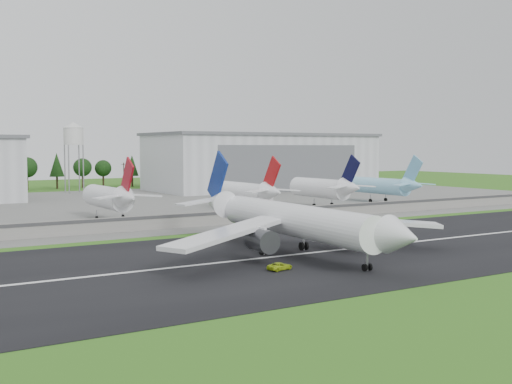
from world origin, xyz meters
TOP-DOWN VIEW (x-y plane):
  - ground at (0.00, 0.00)m, footprint 600.00×600.00m
  - runway at (0.00, 10.00)m, footprint 320.00×60.00m
  - runway_centerline at (0.00, 10.00)m, footprint 220.00×1.00m
  - apron at (0.00, 120.00)m, footprint 320.00×150.00m
  - blast_fence at (0.00, 54.99)m, footprint 240.00×0.61m
  - hangar_east at (75.00, 164.92)m, footprint 102.00×47.00m
  - water_tower at (-5.00, 185.00)m, footprint 8.40×8.40m
  - utility_poles at (0.00, 200.00)m, footprint 230.00×3.00m
  - treeline at (0.00, 215.00)m, footprint 320.00×16.00m
  - main_airliner at (-15.91, 9.56)m, footprint 57.21×59.22m
  - ground_vehicle at (-26.00, -0.44)m, footprint 4.56×2.76m
  - parked_jet_red_a at (-26.23, 76.57)m, footprint 7.36×31.29m
  - parked_jet_red_b at (15.04, 76.56)m, footprint 7.36×31.29m
  - parked_jet_navy at (42.80, 76.59)m, footprint 7.36×31.29m
  - parked_jet_skyblue at (70.42, 81.55)m, footprint 7.36×37.29m

SIDE VIEW (x-z plane):
  - ground at x=0.00m, z-range 0.00..0.00m
  - utility_poles at x=0.00m, z-range -6.00..6.00m
  - treeline at x=0.00m, z-range -11.00..11.00m
  - runway at x=0.00m, z-range 0.00..0.10m
  - apron at x=0.00m, z-range 0.00..0.10m
  - runway_centerline at x=0.00m, z-range 0.10..0.12m
  - ground_vehicle at x=-26.00m, z-range 0.10..1.28m
  - blast_fence at x=0.00m, z-range 0.06..3.56m
  - main_airliner at x=-15.91m, z-range -4.19..13.98m
  - parked_jet_skyblue at x=70.42m, z-range -2.26..14.33m
  - parked_jet_red_b at x=15.04m, z-range -2.18..14.46m
  - parked_jet_red_a at x=-26.23m, z-range -2.15..14.57m
  - parked_jet_navy at x=42.80m, z-range -2.08..14.80m
  - hangar_east at x=75.00m, z-range 0.03..25.23m
  - water_tower at x=-5.00m, z-range 9.85..39.25m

